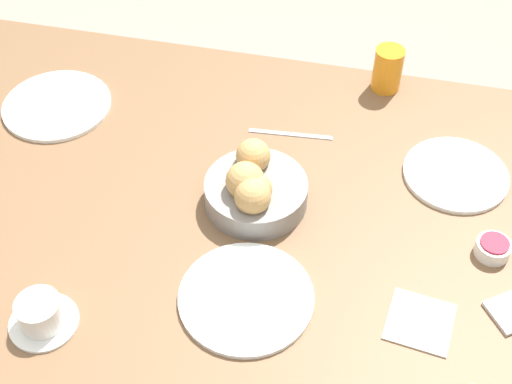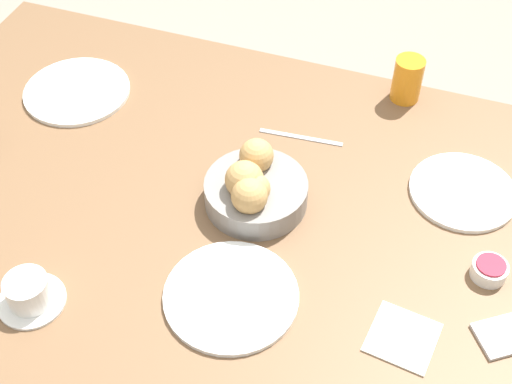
{
  "view_description": "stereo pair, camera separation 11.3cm",
  "coord_description": "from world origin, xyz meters",
  "px_view_note": "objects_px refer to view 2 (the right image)",
  "views": [
    {
      "loc": [
        -0.28,
        0.92,
        1.79
      ],
      "look_at": [
        -0.07,
        -0.03,
        0.73
      ],
      "focal_mm": 50.0,
      "sensor_mm": 36.0,
      "label": 1
    },
    {
      "loc": [
        -0.39,
        0.89,
        1.79
      ],
      "look_at": [
        -0.07,
        -0.03,
        0.73
      ],
      "focal_mm": 50.0,
      "sensor_mm": 36.0,
      "label": 2
    }
  ],
  "objects_px": {
    "jam_bowl_berry": "(490,268)",
    "plate_far_center": "(231,296)",
    "plate_near_right": "(77,91)",
    "juice_glass": "(407,79)",
    "bread_basket": "(254,188)",
    "napkin": "(402,337)",
    "plate_near_left": "(463,191)",
    "fork_silver": "(301,137)",
    "coffee_cup": "(29,293)"
  },
  "relations": [
    {
      "from": "juice_glass",
      "to": "coffee_cup",
      "type": "xyz_separation_m",
      "value": [
        0.52,
        0.8,
        -0.03
      ]
    },
    {
      "from": "bread_basket",
      "to": "plate_far_center",
      "type": "distance_m",
      "value": 0.24
    },
    {
      "from": "plate_near_left",
      "to": "fork_silver",
      "type": "bearing_deg",
      "value": -7.64
    },
    {
      "from": "bread_basket",
      "to": "fork_silver",
      "type": "bearing_deg",
      "value": -98.55
    },
    {
      "from": "bread_basket",
      "to": "jam_bowl_berry",
      "type": "bearing_deg",
      "value": 177.43
    },
    {
      "from": "plate_near_left",
      "to": "napkin",
      "type": "bearing_deg",
      "value": 82.84
    },
    {
      "from": "coffee_cup",
      "to": "jam_bowl_berry",
      "type": "xyz_separation_m",
      "value": [
        -0.77,
        -0.34,
        -0.01
      ]
    },
    {
      "from": "plate_near_left",
      "to": "plate_near_right",
      "type": "bearing_deg",
      "value": -1.34
    },
    {
      "from": "plate_near_right",
      "to": "jam_bowl_berry",
      "type": "xyz_separation_m",
      "value": [
        -0.99,
        0.21,
        0.01
      ]
    },
    {
      "from": "bread_basket",
      "to": "plate_far_center",
      "type": "relative_size",
      "value": 0.84
    },
    {
      "from": "plate_far_center",
      "to": "juice_glass",
      "type": "xyz_separation_m",
      "value": [
        -0.18,
        -0.67,
        0.05
      ]
    },
    {
      "from": "plate_far_center",
      "to": "napkin",
      "type": "height_order",
      "value": "plate_far_center"
    },
    {
      "from": "plate_near_right",
      "to": "juice_glass",
      "type": "relative_size",
      "value": 2.34
    },
    {
      "from": "fork_silver",
      "to": "bread_basket",
      "type": "bearing_deg",
      "value": 81.45
    },
    {
      "from": "fork_silver",
      "to": "plate_near_left",
      "type": "bearing_deg",
      "value": 172.36
    },
    {
      "from": "plate_far_center",
      "to": "juice_glass",
      "type": "distance_m",
      "value": 0.69
    },
    {
      "from": "plate_near_left",
      "to": "jam_bowl_berry",
      "type": "height_order",
      "value": "jam_bowl_berry"
    },
    {
      "from": "plate_far_center",
      "to": "coffee_cup",
      "type": "relative_size",
      "value": 2.01
    },
    {
      "from": "plate_near_right",
      "to": "juice_glass",
      "type": "bearing_deg",
      "value": -161.76
    },
    {
      "from": "coffee_cup",
      "to": "napkin",
      "type": "distance_m",
      "value": 0.67
    },
    {
      "from": "plate_near_left",
      "to": "napkin",
      "type": "height_order",
      "value": "plate_near_left"
    },
    {
      "from": "juice_glass",
      "to": "plate_far_center",
      "type": "bearing_deg",
      "value": 74.64
    },
    {
      "from": "plate_far_center",
      "to": "bread_basket",
      "type": "bearing_deg",
      "value": -80.64
    },
    {
      "from": "plate_near_right",
      "to": "napkin",
      "type": "xyz_separation_m",
      "value": [
        -0.87,
        0.4,
        -0.0
      ]
    },
    {
      "from": "plate_near_right",
      "to": "napkin",
      "type": "height_order",
      "value": "plate_near_right"
    },
    {
      "from": "jam_bowl_berry",
      "to": "napkin",
      "type": "bearing_deg",
      "value": 57.24
    },
    {
      "from": "bread_basket",
      "to": "juice_glass",
      "type": "relative_size",
      "value": 1.95
    },
    {
      "from": "bread_basket",
      "to": "napkin",
      "type": "xyz_separation_m",
      "value": [
        -0.35,
        0.21,
        -0.04
      ]
    },
    {
      "from": "plate_near_right",
      "to": "fork_silver",
      "type": "xyz_separation_m",
      "value": [
        -0.55,
        -0.03,
        -0.0
      ]
    },
    {
      "from": "plate_near_left",
      "to": "napkin",
      "type": "relative_size",
      "value": 1.75
    },
    {
      "from": "plate_near_right",
      "to": "fork_silver",
      "type": "distance_m",
      "value": 0.55
    },
    {
      "from": "plate_near_left",
      "to": "fork_silver",
      "type": "height_order",
      "value": "plate_near_left"
    },
    {
      "from": "napkin",
      "to": "juice_glass",
      "type": "bearing_deg",
      "value": -78.77
    },
    {
      "from": "plate_near_right",
      "to": "coffee_cup",
      "type": "relative_size",
      "value": 2.03
    },
    {
      "from": "plate_near_right",
      "to": "coffee_cup",
      "type": "height_order",
      "value": "coffee_cup"
    },
    {
      "from": "napkin",
      "to": "plate_near_right",
      "type": "bearing_deg",
      "value": -24.99
    },
    {
      "from": "bread_basket",
      "to": "juice_glass",
      "type": "height_order",
      "value": "bread_basket"
    },
    {
      "from": "plate_near_right",
      "to": "coffee_cup",
      "type": "xyz_separation_m",
      "value": [
        -0.22,
        0.55,
        0.02
      ]
    },
    {
      "from": "juice_glass",
      "to": "napkin",
      "type": "height_order",
      "value": "juice_glass"
    },
    {
      "from": "bread_basket",
      "to": "jam_bowl_berry",
      "type": "xyz_separation_m",
      "value": [
        -0.47,
        0.02,
        -0.03
      ]
    },
    {
      "from": "juice_glass",
      "to": "coffee_cup",
      "type": "bearing_deg",
      "value": 56.84
    },
    {
      "from": "fork_silver",
      "to": "plate_far_center",
      "type": "bearing_deg",
      "value": 90.68
    },
    {
      "from": "plate_far_center",
      "to": "jam_bowl_berry",
      "type": "xyz_separation_m",
      "value": [
        -0.43,
        -0.21,
        0.01
      ]
    },
    {
      "from": "bread_basket",
      "to": "plate_near_right",
      "type": "distance_m",
      "value": 0.55
    },
    {
      "from": "plate_near_left",
      "to": "plate_far_center",
      "type": "xyz_separation_m",
      "value": [
        0.36,
        0.4,
        0.0
      ]
    },
    {
      "from": "bread_basket",
      "to": "napkin",
      "type": "relative_size",
      "value": 1.66
    },
    {
      "from": "jam_bowl_berry",
      "to": "plate_far_center",
      "type": "bearing_deg",
      "value": 25.95
    },
    {
      "from": "bread_basket",
      "to": "napkin",
      "type": "bearing_deg",
      "value": 148.81
    },
    {
      "from": "bread_basket",
      "to": "plate_near_right",
      "type": "relative_size",
      "value": 0.84
    },
    {
      "from": "plate_near_left",
      "to": "coffee_cup",
      "type": "distance_m",
      "value": 0.88
    }
  ]
}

